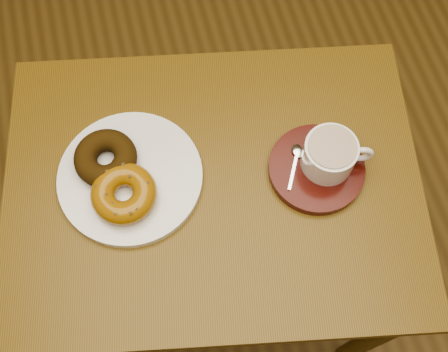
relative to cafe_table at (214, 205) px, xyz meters
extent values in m
cube|color=brown|center=(0.00, 0.00, 0.10)|extent=(0.82, 0.68, 0.03)
cylinder|color=#4A3815|center=(0.28, -0.30, -0.25)|extent=(0.04, 0.04, 0.66)
cylinder|color=#4A3815|center=(-0.28, 0.30, -0.25)|extent=(0.04, 0.04, 0.66)
cylinder|color=#4A3815|center=(0.37, 0.17, -0.25)|extent=(0.04, 0.04, 0.66)
cylinder|color=white|center=(-0.14, 0.04, 0.12)|extent=(0.28, 0.28, 0.02)
torus|color=#34220A|center=(-0.17, 0.08, 0.14)|extent=(0.13, 0.13, 0.04)
torus|color=#966410|center=(-0.15, 0.00, 0.15)|extent=(0.12, 0.12, 0.04)
cube|color=#463417|center=(-0.12, 0.00, 0.16)|extent=(0.01, 0.00, 0.00)
cube|color=#463417|center=(-0.12, 0.02, 0.16)|extent=(0.01, 0.01, 0.00)
cube|color=#463417|center=(-0.13, 0.03, 0.16)|extent=(0.01, 0.01, 0.00)
cube|color=#463417|center=(-0.15, 0.04, 0.16)|extent=(0.00, 0.01, 0.00)
cube|color=#463417|center=(-0.17, 0.03, 0.16)|extent=(0.01, 0.01, 0.00)
cube|color=#463417|center=(-0.18, 0.02, 0.16)|extent=(0.01, 0.01, 0.00)
cube|color=#463417|center=(-0.19, 0.00, 0.16)|extent=(0.01, 0.00, 0.00)
cube|color=#463417|center=(-0.18, -0.01, 0.16)|extent=(0.01, 0.01, 0.00)
cube|color=#463417|center=(-0.17, -0.03, 0.16)|extent=(0.01, 0.01, 0.00)
cube|color=#463417|center=(-0.15, -0.03, 0.16)|extent=(0.00, 0.01, 0.00)
cube|color=#463417|center=(-0.13, -0.03, 0.16)|extent=(0.01, 0.01, 0.00)
cube|color=#463417|center=(-0.12, -0.01, 0.16)|extent=(0.01, 0.01, 0.00)
cylinder|color=#3B0C08|center=(0.18, -0.02, 0.12)|extent=(0.23, 0.23, 0.02)
cylinder|color=white|center=(0.20, -0.02, 0.16)|extent=(0.09, 0.09, 0.06)
cylinder|color=brown|center=(0.20, -0.02, 0.19)|extent=(0.08, 0.08, 0.00)
torus|color=white|center=(0.25, -0.03, 0.16)|extent=(0.04, 0.02, 0.04)
ellipsoid|color=silver|center=(0.16, 0.01, 0.13)|extent=(0.02, 0.03, 0.01)
cube|color=silver|center=(0.14, -0.02, 0.13)|extent=(0.04, 0.07, 0.00)
camera|label=1|loc=(-0.07, -0.37, 1.01)|focal=45.00mm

